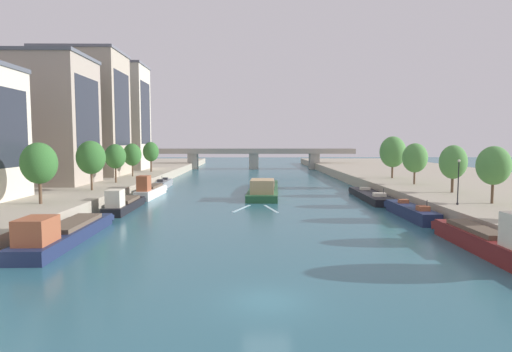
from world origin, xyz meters
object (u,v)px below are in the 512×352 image
object	(u,v)px
barge_midriver	(264,188)
moored_boat_left_near	(164,184)
moored_boat_left_upstream	(64,232)
tree_right_end_of_row	(393,152)
tree_right_by_lamp	(494,166)
moored_boat_left_end	(124,204)
tree_left_midway	(115,156)
tree_left_far	(91,158)
moored_boat_left_midway	(150,190)
moored_boat_right_far	(410,211)
tree_left_second	(132,155)
tree_left_distant	(151,152)
moored_boat_right_end	(488,240)
lamppost_right_bank	(458,180)
tree_right_past_mid	(453,162)
tree_right_third	(415,158)
tree_left_past_mid	(39,163)
bridge_far	(254,156)
moored_boat_right_second	(370,196)

from	to	relation	value
barge_midriver	moored_boat_left_near	size ratio (longest dim) A/B	2.46
moored_boat_left_upstream	tree_right_end_of_row	bearing A→B (deg)	44.98
moored_boat_left_upstream	tree_right_by_lamp	xyz separation A→B (m)	(40.28, 9.31, 4.88)
moored_boat_left_end	tree_left_midway	xyz separation A→B (m)	(-6.05, 16.32, 5.06)
moored_boat_left_end	tree_left_far	xyz separation A→B (m)	(-5.93, 5.91, 5.28)
moored_boat_left_midway	moored_boat_left_near	distance (m)	13.28
moored_boat_right_far	tree_left_second	world-z (taller)	tree_left_second
moored_boat_left_near	tree_left_far	xyz separation A→B (m)	(-5.41, -19.75, 5.46)
moored_boat_left_end	tree_right_by_lamp	bearing A→B (deg)	-9.47
tree_left_midway	tree_left_distant	size ratio (longest dim) A/B	0.95
moored_boat_right_end	tree_right_by_lamp	size ratio (longest dim) A/B	2.28
tree_left_far	lamppost_right_bank	size ratio (longest dim) A/B	1.41
moored_boat_left_end	tree_right_past_mid	world-z (taller)	tree_right_past_mid
barge_midriver	tree_left_midway	world-z (taller)	tree_left_midway
moored_boat_left_near	tree_right_third	world-z (taller)	tree_right_third
moored_boat_left_upstream	tree_left_second	world-z (taller)	tree_left_second
moored_boat_right_end	tree_left_past_mid	xyz separation A→B (m)	(-39.15, 13.52, 4.92)
tree_left_past_mid	tree_right_end_of_row	distance (m)	55.74
moored_boat_right_end	tree_right_by_lamp	xyz separation A→B (m)	(7.72, 13.14, 4.67)
tree_right_past_mid	bridge_far	size ratio (longest dim) A/B	0.10
moored_boat_left_end	moored_boat_right_second	distance (m)	33.68
moored_boat_right_end	tree_right_end_of_row	distance (m)	44.89
barge_midriver	moored_boat_left_near	distance (m)	19.98
moored_boat_left_upstream	moored_boat_left_midway	xyz separation A→B (m)	(0.32, 28.43, 0.17)
lamppost_right_bank	tree_right_end_of_row	bearing A→B (deg)	83.04
moored_boat_left_midway	tree_left_past_mid	size ratio (longest dim) A/B	1.87
moored_boat_left_upstream	bridge_far	distance (m)	94.36
moored_boat_left_midway	tree_right_past_mid	bearing A→B (deg)	-13.41
moored_boat_left_upstream	moored_boat_right_second	distance (m)	41.36
moored_boat_right_far	tree_left_distant	bearing A→B (deg)	130.56
moored_boat_right_end	moored_boat_left_near	bearing A→B (deg)	125.96
barge_midriver	moored_boat_left_end	size ratio (longest dim) A/B	2.12
moored_boat_left_end	lamppost_right_bank	world-z (taller)	lamppost_right_bank
tree_left_midway	moored_boat_right_far	bearing A→B (deg)	-28.88
moored_boat_left_midway	tree_left_past_mid	distance (m)	20.58
tree_left_second	tree_right_past_mid	bearing A→B (deg)	-28.20
tree_right_third	lamppost_right_bank	size ratio (longest dim) A/B	1.33
moored_boat_left_near	tree_left_past_mid	distance (m)	33.01
moored_boat_right_far	tree_left_midway	bearing A→B (deg)	151.12
tree_right_end_of_row	moored_boat_left_upstream	bearing A→B (deg)	-135.02
moored_boat_left_end	tree_left_far	bearing A→B (deg)	135.11
moored_boat_right_second	tree_right_end_of_row	size ratio (longest dim) A/B	2.22
moored_boat_left_midway	tree_left_far	xyz separation A→B (m)	(-6.18, -6.50, 5.09)
moored_boat_right_second	tree_left_second	xyz separation A→B (m)	(-38.92, 18.29, 5.30)
tree_left_far	moored_boat_left_end	bearing A→B (deg)	-44.89
moored_boat_left_near	moored_boat_right_end	size ratio (longest dim) A/B	0.74
tree_left_far	moored_boat_left_upstream	bearing A→B (deg)	-75.04
moored_boat_left_midway	moored_boat_right_end	xyz separation A→B (m)	(32.24, -32.25, 0.04)
moored_boat_left_near	bridge_far	size ratio (longest dim) A/B	0.17
tree_left_midway	tree_right_end_of_row	size ratio (longest dim) A/B	0.82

